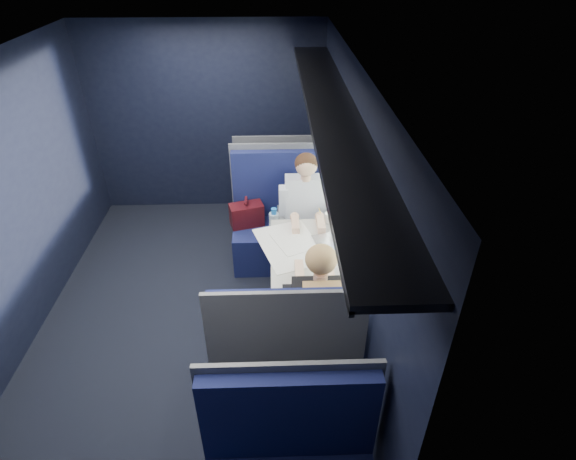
{
  "coord_description": "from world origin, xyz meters",
  "views": [
    {
      "loc": [
        0.79,
        -3.16,
        3.06
      ],
      "look_at": [
        0.9,
        0.0,
        0.95
      ],
      "focal_mm": 28.0,
      "sensor_mm": 36.0,
      "label": 1
    }
  ],
  "objects_px": {
    "table": "(303,257)",
    "laptop": "(336,238)",
    "woman": "(318,307)",
    "man": "(305,210)",
    "seat_bay_near": "(279,226)",
    "bottle_small": "(335,226)",
    "seat_row_front": "(279,186)",
    "seat_bay_far": "(285,354)",
    "cup": "(328,218)"
  },
  "relations": [
    {
      "from": "table",
      "to": "seat_row_front",
      "type": "distance_m",
      "value": 1.82
    },
    {
      "from": "seat_bay_near",
      "to": "table",
      "type": "bearing_deg",
      "value": -77.17
    },
    {
      "from": "seat_row_front",
      "to": "laptop",
      "type": "height_order",
      "value": "seat_row_front"
    },
    {
      "from": "seat_bay_far",
      "to": "man",
      "type": "relative_size",
      "value": 0.95
    },
    {
      "from": "table",
      "to": "seat_row_front",
      "type": "bearing_deg",
      "value": 95.8
    },
    {
      "from": "seat_bay_far",
      "to": "bottle_small",
      "type": "distance_m",
      "value": 1.27
    },
    {
      "from": "man",
      "to": "cup",
      "type": "xyz_separation_m",
      "value": [
        0.2,
        -0.26,
        0.07
      ]
    },
    {
      "from": "bottle_small",
      "to": "cup",
      "type": "relative_size",
      "value": 2.14
    },
    {
      "from": "man",
      "to": "seat_bay_far",
      "type": "bearing_deg",
      "value": -99.03
    },
    {
      "from": "table",
      "to": "seat_row_front",
      "type": "xyz_separation_m",
      "value": [
        -0.18,
        1.8,
        -0.25
      ]
    },
    {
      "from": "table",
      "to": "laptop",
      "type": "xyz_separation_m",
      "value": [
        0.29,
        0.07,
        0.14
      ]
    },
    {
      "from": "man",
      "to": "laptop",
      "type": "bearing_deg",
      "value": -70.22
    },
    {
      "from": "man",
      "to": "bottle_small",
      "type": "xyz_separation_m",
      "value": [
        0.23,
        -0.48,
        0.11
      ]
    },
    {
      "from": "seat_row_front",
      "to": "cup",
      "type": "height_order",
      "value": "seat_row_front"
    },
    {
      "from": "seat_bay_far",
      "to": "bottle_small",
      "type": "bearing_deg",
      "value": 66.34
    },
    {
      "from": "cup",
      "to": "man",
      "type": "bearing_deg",
      "value": 127.74
    },
    {
      "from": "seat_bay_near",
      "to": "cup",
      "type": "height_order",
      "value": "seat_bay_near"
    },
    {
      "from": "table",
      "to": "seat_bay_near",
      "type": "xyz_separation_m",
      "value": [
        -0.2,
        0.87,
        -0.24
      ]
    },
    {
      "from": "man",
      "to": "laptop",
      "type": "xyz_separation_m",
      "value": [
        0.23,
        -0.63,
        0.09
      ]
    },
    {
      "from": "seat_bay_near",
      "to": "cup",
      "type": "relative_size",
      "value": 12.77
    },
    {
      "from": "woman",
      "to": "cup",
      "type": "xyz_separation_m",
      "value": [
        0.2,
        1.15,
        0.06
      ]
    },
    {
      "from": "bottle_small",
      "to": "seat_row_front",
      "type": "bearing_deg",
      "value": 106.94
    },
    {
      "from": "woman",
      "to": "man",
      "type": "bearing_deg",
      "value": 90.0
    },
    {
      "from": "woman",
      "to": "seat_bay_far",
      "type": "bearing_deg",
      "value": -146.18
    },
    {
      "from": "seat_bay_near",
      "to": "seat_row_front",
      "type": "bearing_deg",
      "value": 88.99
    },
    {
      "from": "seat_bay_far",
      "to": "laptop",
      "type": "height_order",
      "value": "seat_bay_far"
    },
    {
      "from": "laptop",
      "to": "seat_row_front",
      "type": "bearing_deg",
      "value": 105.41
    },
    {
      "from": "seat_row_front",
      "to": "laptop",
      "type": "bearing_deg",
      "value": -74.59
    },
    {
      "from": "seat_bay_near",
      "to": "laptop",
      "type": "height_order",
      "value": "seat_bay_near"
    },
    {
      "from": "seat_bay_near",
      "to": "man",
      "type": "xyz_separation_m",
      "value": [
        0.27,
        -0.17,
        0.3
      ]
    },
    {
      "from": "man",
      "to": "seat_row_front",
      "type": "bearing_deg",
      "value": 102.83
    },
    {
      "from": "woman",
      "to": "seat_bay_near",
      "type": "bearing_deg",
      "value": 99.57
    },
    {
      "from": "seat_bay_far",
      "to": "bottle_small",
      "type": "xyz_separation_m",
      "value": [
        0.48,
        1.1,
        0.42
      ]
    },
    {
      "from": "seat_bay_far",
      "to": "cup",
      "type": "xyz_separation_m",
      "value": [
        0.45,
        1.31,
        0.38
      ]
    },
    {
      "from": "man",
      "to": "woman",
      "type": "relative_size",
      "value": 1.0
    },
    {
      "from": "table",
      "to": "man",
      "type": "relative_size",
      "value": 0.76
    },
    {
      "from": "woman",
      "to": "cup",
      "type": "height_order",
      "value": "woman"
    },
    {
      "from": "seat_bay_far",
      "to": "laptop",
      "type": "relative_size",
      "value": 3.44
    },
    {
      "from": "man",
      "to": "woman",
      "type": "xyz_separation_m",
      "value": [
        0.0,
        -1.41,
        0.01
      ]
    },
    {
      "from": "seat_bay_far",
      "to": "man",
      "type": "distance_m",
      "value": 1.62
    },
    {
      "from": "table",
      "to": "seat_bay_near",
      "type": "relative_size",
      "value": 0.79
    },
    {
      "from": "bottle_small",
      "to": "laptop",
      "type": "bearing_deg",
      "value": -91.66
    },
    {
      "from": "laptop",
      "to": "bottle_small",
      "type": "relative_size",
      "value": 1.73
    },
    {
      "from": "woman",
      "to": "bottle_small",
      "type": "relative_size",
      "value": 6.25
    },
    {
      "from": "seat_bay_near",
      "to": "woman",
      "type": "height_order",
      "value": "woman"
    },
    {
      "from": "seat_bay_far",
      "to": "table",
      "type": "bearing_deg",
      "value": 78.22
    },
    {
      "from": "seat_bay_near",
      "to": "seat_row_front",
      "type": "xyz_separation_m",
      "value": [
        0.02,
        0.92,
        -0.01
      ]
    },
    {
      "from": "seat_row_front",
      "to": "man",
      "type": "xyz_separation_m",
      "value": [
        0.25,
        -1.1,
        0.31
      ]
    },
    {
      "from": "seat_row_front",
      "to": "bottle_small",
      "type": "xyz_separation_m",
      "value": [
        0.48,
        -1.58,
        0.42
      ]
    },
    {
      "from": "seat_row_front",
      "to": "laptop",
      "type": "relative_size",
      "value": 3.17
    }
  ]
}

